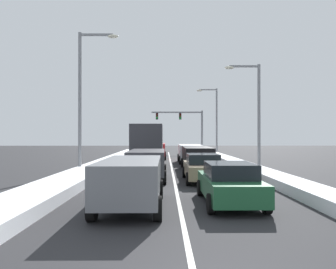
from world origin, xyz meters
TOP-DOWN VIEW (x-y plane):
  - ground_plane at (0.00, 16.82)m, footprint 120.00×120.00m
  - lane_stripe_between_right_lane_and_center_lane at (-0.00, 21.03)m, footprint 0.14×46.27m
  - snow_bank_right_shoulder at (5.30, 21.03)m, footprint 1.45×46.27m
  - snow_bank_left_shoulder at (-5.30, 21.03)m, footprint 2.10×46.27m
  - sedan_green_right_lane_nearest at (1.83, 7.01)m, footprint 2.00×4.50m
  - sedan_tan_right_lane_second at (1.53, 12.84)m, footprint 2.00×4.50m
  - suv_black_right_lane_third at (1.83, 18.63)m, footprint 2.16×4.90m
  - suv_white_right_lane_fourth at (1.78, 24.76)m, footprint 2.16×4.90m
  - suv_gray_center_lane_nearest at (-1.68, 6.36)m, footprint 2.16×4.90m
  - suv_charcoal_center_lane_second at (-1.53, 13.37)m, footprint 2.16×4.90m
  - box_truck_center_lane_third at (-1.90, 21.40)m, footprint 2.53×7.20m
  - suv_red_center_lane_fourth at (-1.49, 29.65)m, footprint 2.16×4.90m
  - traffic_light_gantry at (2.57, 42.05)m, footprint 7.54×0.47m
  - street_lamp_right_near at (6.07, 18.93)m, footprint 2.66×0.36m
  - street_lamp_right_mid at (5.68, 35.75)m, footprint 2.66×0.36m
  - street_lamp_left_mid at (-5.86, 16.63)m, footprint 2.66×0.36m

SIDE VIEW (x-z plane):
  - ground_plane at x=0.00m, z-range 0.00..0.00m
  - lane_stripe_between_right_lane_and_center_lane at x=0.00m, z-range 0.00..0.01m
  - snow_bank_left_shoulder at x=-5.30m, z-range 0.00..0.47m
  - snow_bank_right_shoulder at x=5.30m, z-range 0.00..0.48m
  - sedan_green_right_lane_nearest at x=1.83m, z-range 0.01..1.52m
  - sedan_tan_right_lane_second at x=1.53m, z-range 0.01..1.52m
  - suv_black_right_lane_third at x=1.83m, z-range 0.18..1.85m
  - suv_white_right_lane_fourth at x=1.78m, z-range 0.18..1.85m
  - suv_gray_center_lane_nearest at x=-1.68m, z-range 0.18..1.85m
  - suv_charcoal_center_lane_second at x=-1.53m, z-range 0.18..1.85m
  - suv_red_center_lane_fourth at x=-1.49m, z-range 0.18..1.85m
  - box_truck_center_lane_third at x=-1.90m, z-range 0.22..3.58m
  - traffic_light_gantry at x=2.57m, z-range 1.40..7.60m
  - street_lamp_right_near at x=6.07m, z-range 0.79..8.59m
  - street_lamp_right_mid at x=5.68m, z-range 0.81..9.32m
  - street_lamp_left_mid at x=-5.86m, z-range 0.83..10.21m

